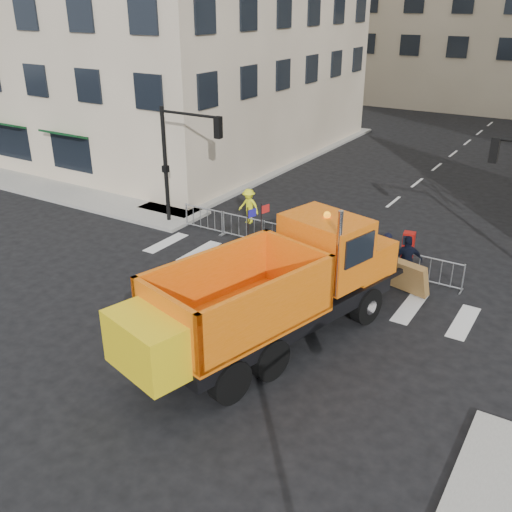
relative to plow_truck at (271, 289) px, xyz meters
The scene contains 10 objects.
ground 2.57m from the plow_truck, 143.38° to the right, with size 120.00×120.00×0.00m, color black.
sidewalk_back 7.80m from the plow_truck, 100.62° to the left, with size 64.00×5.00×0.15m, color gray.
traffic_light_left 11.43m from the plow_truck, 145.50° to the left, with size 0.18×0.18×5.40m, color black.
crowd_barriers 7.03m from the plow_truck, 108.13° to the left, with size 12.60×0.60×1.10m, color #9EA0A5, non-canonical shape.
plow_truck is the anchor object (origin of this frame).
cop_a 6.19m from the plow_truck, 76.84° to the left, with size 0.71×0.47×1.95m, color black.
cop_b 5.94m from the plow_truck, 84.00° to the left, with size 0.95×0.74×1.96m, color black.
cop_c 6.41m from the plow_truck, 69.87° to the left, with size 1.16×0.48×1.97m, color black.
worker 10.08m from the plow_truck, 126.37° to the left, with size 1.06×0.61×1.63m, color yellow.
newspaper_box 8.34m from the plow_truck, 79.03° to the left, with size 0.45×0.40×1.10m, color #9A100B.
Camera 1 is at (8.84, -11.76, 9.63)m, focal length 40.00 mm.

